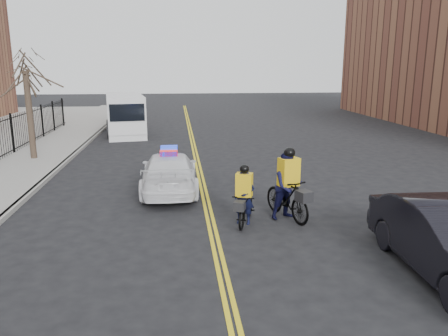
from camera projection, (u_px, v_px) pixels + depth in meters
name	position (u px, v px, depth m)	size (l,w,h in m)	color
ground	(214.00, 234.00, 11.61)	(120.00, 120.00, 0.00)	black
center_line_left	(196.00, 166.00, 19.34)	(0.10, 60.00, 0.01)	yellow
center_line_right	(200.00, 166.00, 19.36)	(0.10, 60.00, 0.01)	yellow
sidewalk	(22.00, 169.00, 18.55)	(3.00, 60.00, 0.15)	gray
curb	(58.00, 168.00, 18.70)	(0.20, 60.00, 0.15)	gray
street_tree	(27.00, 85.00, 19.68)	(3.20, 3.20, 4.80)	#372B20
police_cruiser	(170.00, 172.00, 15.46)	(1.94, 4.76, 1.54)	white
cargo_van	(125.00, 115.00, 28.01)	(3.11, 6.35, 2.55)	white
cyclist_near	(244.00, 203.00, 12.28)	(1.17, 1.85, 1.72)	black
cyclist_far	(288.00, 191.00, 12.62)	(1.29, 2.17, 2.12)	black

